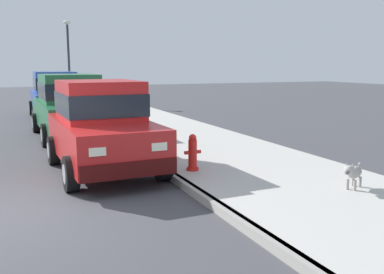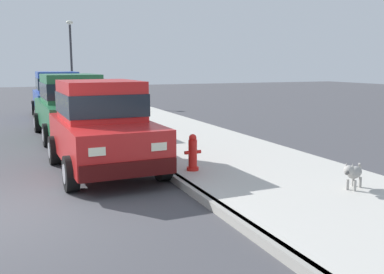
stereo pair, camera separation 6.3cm
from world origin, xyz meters
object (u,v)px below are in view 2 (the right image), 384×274
Objects in this scene: dog_grey at (353,173)px; street_lamp at (71,52)px; car_blue_sedan at (58,94)px; car_red_hatchback at (102,125)px; fire_hydrant at (193,153)px; car_green_sedan at (72,105)px.

dog_grey is 19.42m from street_lamp.
street_lamp reaches higher than car_blue_sedan.
car_blue_sedan is 1.04× the size of street_lamp.
street_lamp is at bearing 84.79° from car_red_hatchback.
dog_grey is at bearing -83.89° from street_lamp.
car_blue_sedan is at bearing 97.33° from fire_hydrant.
street_lamp is at bearing 82.47° from car_green_sedan.
street_lamp is (1.34, 5.67, 1.92)m from car_blue_sedan.
car_red_hatchback reaches higher than fire_hydrant.
dog_grey is 2.99m from fire_hydrant.
car_red_hatchback is at bearing 141.85° from fire_hydrant.
car_green_sedan is 1.05× the size of street_lamp.
car_red_hatchback is 5.59× the size of dog_grey.
street_lamp is (-0.10, 16.89, 2.43)m from fire_hydrant.
car_red_hatchback is 10.01m from car_blue_sedan.
fire_hydrant is at bearing 130.70° from dog_grey.
car_blue_sedan reaches higher than fire_hydrant.
street_lamp reaches higher than fire_hydrant.
fire_hydrant reaches higher than dog_grey.
street_lamp reaches higher than car_red_hatchback.
dog_grey is at bearing -49.30° from fire_hydrant.
car_blue_sedan is 13.92m from dog_grey.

